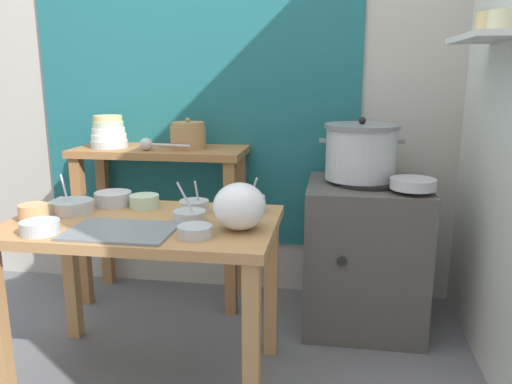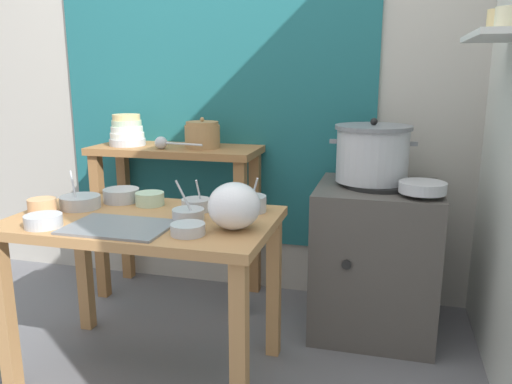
# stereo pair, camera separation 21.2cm
# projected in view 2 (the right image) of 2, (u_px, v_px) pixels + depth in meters

# --- Properties ---
(ground_plane) EXTENTS (9.00, 9.00, 0.00)m
(ground_plane) POSITION_uv_depth(u_px,v_px,m) (172.00, 377.00, 2.23)
(ground_plane) COLOR slate
(wall_back) EXTENTS (4.40, 0.12, 2.60)m
(wall_back) POSITION_uv_depth(u_px,v_px,m) (254.00, 74.00, 2.94)
(wall_back) COLOR #B2ADA3
(wall_back) RESTS_ON ground
(prep_table) EXTENTS (1.10, 0.66, 0.72)m
(prep_table) POSITION_uv_depth(u_px,v_px,m) (145.00, 242.00, 2.14)
(prep_table) COLOR #B27F4C
(prep_table) RESTS_ON ground
(back_shelf_table) EXTENTS (0.96, 0.40, 0.90)m
(back_shelf_table) POSITION_uv_depth(u_px,v_px,m) (177.00, 184.00, 2.93)
(back_shelf_table) COLOR #9E6B3D
(back_shelf_table) RESTS_ON ground
(stove_block) EXTENTS (0.60, 0.61, 0.78)m
(stove_block) POSITION_uv_depth(u_px,v_px,m) (375.00, 258.00, 2.59)
(stove_block) COLOR #4C4742
(stove_block) RESTS_ON ground
(steamer_pot) EXTENTS (0.42, 0.38, 0.32)m
(steamer_pot) POSITION_uv_depth(u_px,v_px,m) (372.00, 153.00, 2.50)
(steamer_pot) COLOR #B7BABF
(steamer_pot) RESTS_ON stove_block
(clay_pot) EXTENTS (0.20, 0.20, 0.17)m
(clay_pot) POSITION_uv_depth(u_px,v_px,m) (202.00, 135.00, 2.82)
(clay_pot) COLOR #A37A4C
(clay_pot) RESTS_ON back_shelf_table
(bowl_stack_enamel) EXTENTS (0.21, 0.21, 0.18)m
(bowl_stack_enamel) POSITION_uv_depth(u_px,v_px,m) (127.00, 132.00, 2.92)
(bowl_stack_enamel) COLOR #B7BABF
(bowl_stack_enamel) RESTS_ON back_shelf_table
(ladle) EXTENTS (0.29, 0.08, 0.07)m
(ladle) POSITION_uv_depth(u_px,v_px,m) (163.00, 143.00, 2.78)
(ladle) COLOR #B7BABF
(ladle) RESTS_ON back_shelf_table
(serving_tray) EXTENTS (0.40, 0.28, 0.01)m
(serving_tray) POSITION_uv_depth(u_px,v_px,m) (119.00, 227.00, 1.96)
(serving_tray) COLOR slate
(serving_tray) RESTS_ON prep_table
(plastic_bag) EXTENTS (0.20, 0.21, 0.18)m
(plastic_bag) POSITION_uv_depth(u_px,v_px,m) (234.00, 206.00, 1.93)
(plastic_bag) COLOR white
(plastic_bag) RESTS_ON prep_table
(wide_pan) EXTENTS (0.21, 0.21, 0.05)m
(wide_pan) POSITION_uv_depth(u_px,v_px,m) (423.00, 187.00, 2.28)
(wide_pan) COLOR #B7BABF
(wide_pan) RESTS_ON stove_block
(prep_bowl_0) EXTENTS (0.18, 0.18, 0.17)m
(prep_bowl_0) POSITION_uv_depth(u_px,v_px,m) (80.00, 201.00, 2.25)
(prep_bowl_0) COLOR #B7BABF
(prep_bowl_0) RESTS_ON prep_table
(prep_bowl_1) EXTENTS (0.15, 0.15, 0.05)m
(prep_bowl_1) POSITION_uv_depth(u_px,v_px,m) (43.00, 220.00, 1.97)
(prep_bowl_1) COLOR #B7BABF
(prep_bowl_1) RESTS_ON prep_table
(prep_bowl_2) EXTENTS (0.13, 0.13, 0.14)m
(prep_bowl_2) POSITION_uv_depth(u_px,v_px,m) (196.00, 204.00, 2.20)
(prep_bowl_2) COLOR #B7BABF
(prep_bowl_2) RESTS_ON prep_table
(prep_bowl_3) EXTENTS (0.17, 0.17, 0.06)m
(prep_bowl_3) POSITION_uv_depth(u_px,v_px,m) (121.00, 195.00, 2.36)
(prep_bowl_3) COLOR #B7BABF
(prep_bowl_3) RESTS_ON prep_table
(prep_bowl_4) EXTENTS (0.12, 0.12, 0.07)m
(prep_bowl_4) POSITION_uv_depth(u_px,v_px,m) (42.00, 206.00, 2.15)
(prep_bowl_4) COLOR tan
(prep_bowl_4) RESTS_ON prep_table
(prep_bowl_5) EXTENTS (0.13, 0.13, 0.06)m
(prep_bowl_5) POSITION_uv_depth(u_px,v_px,m) (150.00, 198.00, 2.30)
(prep_bowl_5) COLOR #B7D1AD
(prep_bowl_5) RESTS_ON prep_table
(prep_bowl_6) EXTENTS (0.15, 0.15, 0.16)m
(prep_bowl_6) POSITION_uv_depth(u_px,v_px,m) (249.00, 203.00, 2.19)
(prep_bowl_6) COLOR #B7BABF
(prep_bowl_6) RESTS_ON prep_table
(prep_bowl_7) EXTENTS (0.13, 0.13, 0.04)m
(prep_bowl_7) POSITION_uv_depth(u_px,v_px,m) (188.00, 229.00, 1.88)
(prep_bowl_7) COLOR #B7BABF
(prep_bowl_7) RESTS_ON prep_table
(prep_bowl_8) EXTENTS (0.13, 0.13, 0.17)m
(prep_bowl_8) POSITION_uv_depth(u_px,v_px,m) (188.00, 214.00, 2.06)
(prep_bowl_8) COLOR #B7BABF
(prep_bowl_8) RESTS_ON prep_table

